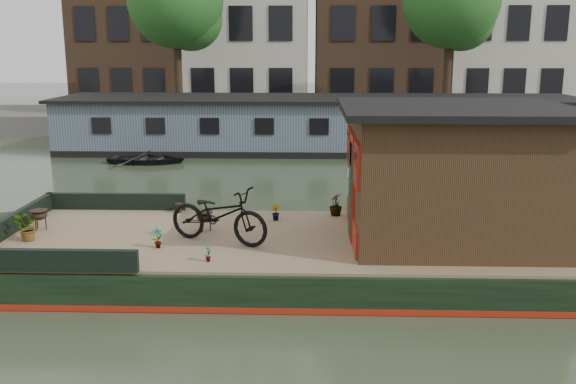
{
  "coord_description": "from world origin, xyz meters",
  "views": [
    {
      "loc": [
        -0.36,
        -11.28,
        4.1
      ],
      "look_at": [
        -0.75,
        0.5,
        1.39
      ],
      "focal_mm": 40.0,
      "sensor_mm": 36.0,
      "label": 1
    }
  ],
  "objects_px": {
    "brazier_front": "(204,221)",
    "brazier_rear": "(39,220)",
    "cabin": "(452,173)",
    "dinghy": "(147,155)",
    "bicycle": "(219,215)",
    "potted_plant_a": "(157,238)"
  },
  "relations": [
    {
      "from": "brazier_front",
      "to": "dinghy",
      "type": "bearing_deg",
      "value": 109.59
    },
    {
      "from": "cabin",
      "to": "potted_plant_a",
      "type": "bearing_deg",
      "value": -172.14
    },
    {
      "from": "brazier_rear",
      "to": "dinghy",
      "type": "height_order",
      "value": "brazier_rear"
    },
    {
      "from": "bicycle",
      "to": "potted_plant_a",
      "type": "height_order",
      "value": "bicycle"
    },
    {
      "from": "bicycle",
      "to": "brazier_rear",
      "type": "distance_m",
      "value": 3.62
    },
    {
      "from": "cabin",
      "to": "potted_plant_a",
      "type": "relative_size",
      "value": 10.8
    },
    {
      "from": "brazier_front",
      "to": "brazier_rear",
      "type": "height_order",
      "value": "brazier_rear"
    },
    {
      "from": "bicycle",
      "to": "brazier_front",
      "type": "height_order",
      "value": "bicycle"
    },
    {
      "from": "cabin",
      "to": "dinghy",
      "type": "distance_m",
      "value": 13.84
    },
    {
      "from": "cabin",
      "to": "bicycle",
      "type": "bearing_deg",
      "value": -175.26
    },
    {
      "from": "cabin",
      "to": "potted_plant_a",
      "type": "xyz_separation_m",
      "value": [
        -5.16,
        -0.71,
        -1.04
      ]
    },
    {
      "from": "potted_plant_a",
      "to": "brazier_rear",
      "type": "height_order",
      "value": "brazier_rear"
    },
    {
      "from": "cabin",
      "to": "brazier_front",
      "type": "xyz_separation_m",
      "value": [
        -4.52,
        0.38,
        -1.04
      ]
    },
    {
      "from": "cabin",
      "to": "bicycle",
      "type": "xyz_separation_m",
      "value": [
        -4.14,
        -0.34,
        -0.72
      ]
    },
    {
      "from": "cabin",
      "to": "brazier_rear",
      "type": "bearing_deg",
      "value": 177.45
    },
    {
      "from": "cabin",
      "to": "potted_plant_a",
      "type": "height_order",
      "value": "cabin"
    },
    {
      "from": "bicycle",
      "to": "potted_plant_a",
      "type": "xyz_separation_m",
      "value": [
        -1.02,
        -0.37,
        -0.32
      ]
    },
    {
      "from": "brazier_rear",
      "to": "potted_plant_a",
      "type": "bearing_deg",
      "value": -22.74
    },
    {
      "from": "dinghy",
      "to": "brazier_rear",
      "type": "bearing_deg",
      "value": -174.67
    },
    {
      "from": "brazier_rear",
      "to": "bicycle",
      "type": "bearing_deg",
      "value": -10.96
    },
    {
      "from": "bicycle",
      "to": "potted_plant_a",
      "type": "distance_m",
      "value": 1.13
    },
    {
      "from": "brazier_front",
      "to": "potted_plant_a",
      "type": "bearing_deg",
      "value": -120.54
    }
  ]
}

